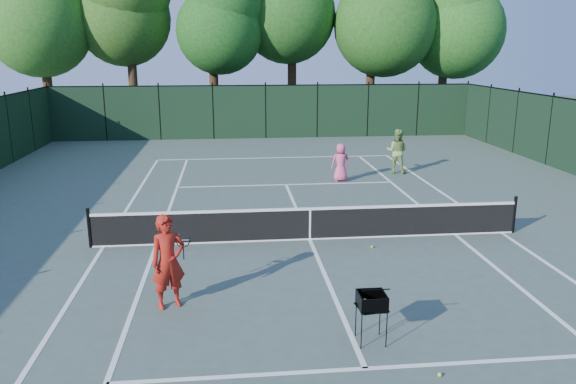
{
  "coord_description": "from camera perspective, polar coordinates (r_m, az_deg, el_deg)",
  "views": [
    {
      "loc": [
        -2.1,
        -14.35,
        5.06
      ],
      "look_at": [
        -0.49,
        1.0,
        1.1
      ],
      "focal_mm": 35.0,
      "sensor_mm": 36.0,
      "label": 1
    }
  ],
  "objects": [
    {
      "name": "fence_far",
      "position": [
        32.62,
        -2.28,
        8.1
      ],
      "size": [
        24.0,
        0.05,
        3.0
      ],
      "primitive_type": "cube",
      "color": "black",
      "rests_on": "ground"
    },
    {
      "name": "sideline_singles_left",
      "position": [
        15.35,
        -13.23,
        -5.25
      ],
      "size": [
        0.1,
        23.77,
        0.01
      ],
      "primitive_type": "cube",
      "color": "white",
      "rests_on": "ground"
    },
    {
      "name": "tennis_net",
      "position": [
        15.21,
        2.24,
        -3.16
      ],
      "size": [
        11.69,
        0.09,
        1.06
      ],
      "color": "black",
      "rests_on": "ground"
    },
    {
      "name": "ground",
      "position": [
        15.36,
        2.22,
        -4.85
      ],
      "size": [
        90.0,
        90.0,
        0.0
      ],
      "primitive_type": "plane",
      "color": "#45534B",
      "rests_on": "ground"
    },
    {
      "name": "sideline_singles_right",
      "position": [
        16.44,
        16.61,
        -4.15
      ],
      "size": [
        0.1,
        23.77,
        0.01
      ],
      "primitive_type": "cube",
      "color": "white",
      "rests_on": "ground"
    },
    {
      "name": "tree_2",
      "position": [
        36.26,
        -7.8,
        18.48
      ],
      "size": [
        6.0,
        6.0,
        12.4
      ],
      "color": "black",
      "rests_on": "ground"
    },
    {
      "name": "coach",
      "position": [
        11.45,
        -12.08,
        -6.92
      ],
      "size": [
        0.83,
        0.91,
        1.92
      ],
      "rotation": [
        0.0,
        0.0,
        0.43
      ],
      "color": "#A81D13",
      "rests_on": "ground"
    },
    {
      "name": "player_green",
      "position": [
        23.79,
        11.01,
        4.1
      ],
      "size": [
        1.11,
        1.02,
        1.84
      ],
      "rotation": [
        0.0,
        0.0,
        2.69
      ],
      "color": "#7EA351",
      "rests_on": "ground"
    },
    {
      "name": "center_service_line",
      "position": [
        15.36,
        2.22,
        -4.84
      ],
      "size": [
        0.1,
        12.8,
        0.01
      ],
      "primitive_type": "cube",
      "color": "white",
      "rests_on": "ground"
    },
    {
      "name": "ball_hopper",
      "position": [
        10.08,
        8.51,
        -10.92
      ],
      "size": [
        0.55,
        0.55,
        0.92
      ],
      "rotation": [
        0.0,
        0.0,
        0.15
      ],
      "color": "black",
      "rests_on": "ground"
    },
    {
      "name": "sideline_doubles_left",
      "position": [
        15.59,
        -18.25,
        -5.3
      ],
      "size": [
        0.1,
        23.77,
        0.01
      ],
      "primitive_type": "cube",
      "color": "white",
      "rests_on": "ground"
    },
    {
      "name": "tree_5",
      "position": [
        39.18,
        15.9,
        17.74
      ],
      "size": [
        5.8,
        5.8,
        12.23
      ],
      "color": "black",
      "rests_on": "ground"
    },
    {
      "name": "service_line_near",
      "position": [
        9.65,
        7.87,
        -17.34
      ],
      "size": [
        8.23,
        0.1,
        0.01
      ],
      "primitive_type": "cube",
      "color": "white",
      "rests_on": "ground"
    },
    {
      "name": "loose_ball_near_cart",
      "position": [
        9.67,
        15.16,
        -17.48
      ],
      "size": [
        0.07,
        0.07,
        0.07
      ],
      "primitive_type": "sphere",
      "color": "#BBDA2C",
      "rests_on": "ground"
    },
    {
      "name": "loose_ball_midcourt",
      "position": [
        14.87,
        8.54,
        -5.53
      ],
      "size": [
        0.07,
        0.07,
        0.07
      ],
      "primitive_type": "sphere",
      "color": "#B4CE2A",
      "rests_on": "ground"
    },
    {
      "name": "service_line_far",
      "position": [
        21.46,
        -0.2,
        0.76
      ],
      "size": [
        8.23,
        0.1,
        0.01
      ],
      "primitive_type": "cube",
      "color": "white",
      "rests_on": "ground"
    },
    {
      "name": "player_pink",
      "position": [
        22.0,
        5.38,
        3.01
      ],
      "size": [
        0.73,
        0.48,
        1.49
      ],
      "rotation": [
        0.0,
        0.0,
        3.14
      ],
      "color": "#DA4D79",
      "rests_on": "ground"
    },
    {
      "name": "baseline_far",
      "position": [
        26.8,
        -1.38,
        3.5
      ],
      "size": [
        10.97,
        0.1,
        0.01
      ],
      "primitive_type": "cube",
      "color": "white",
      "rests_on": "ground"
    },
    {
      "name": "sideline_doubles_right",
      "position": [
        17.0,
        20.89,
        -3.89
      ],
      "size": [
        0.1,
        23.77,
        0.01
      ],
      "primitive_type": "cube",
      "color": "white",
      "rests_on": "ground"
    }
  ]
}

